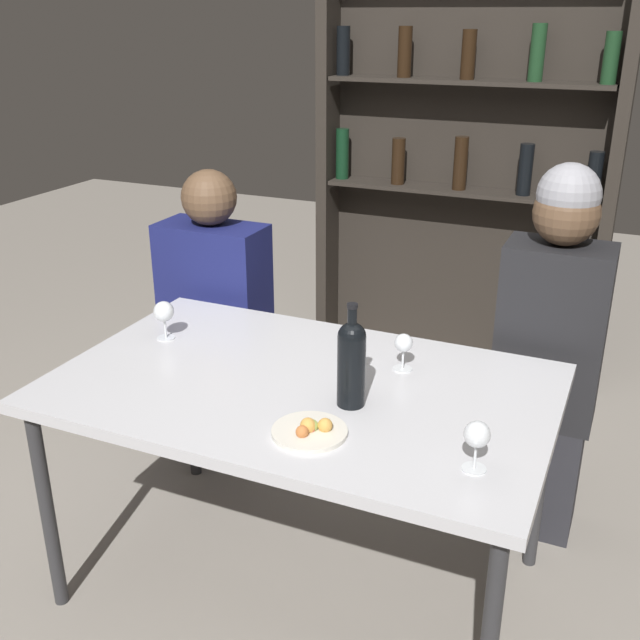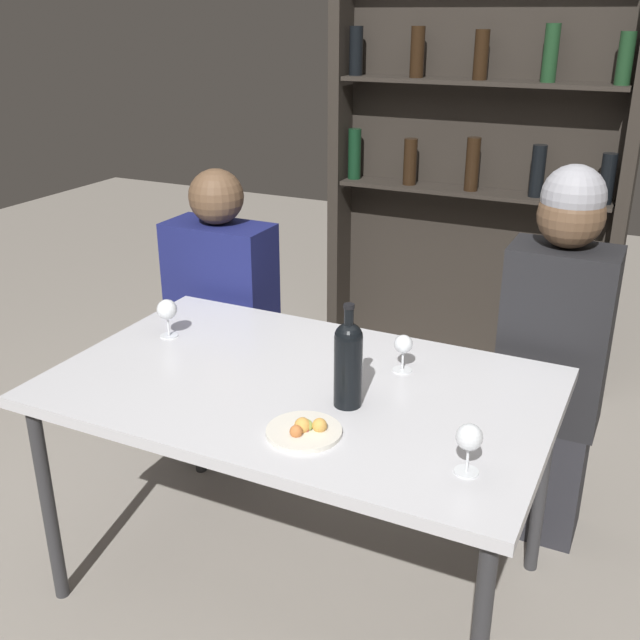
% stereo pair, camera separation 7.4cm
% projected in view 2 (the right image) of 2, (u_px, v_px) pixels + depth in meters
% --- Properties ---
extents(ground_plane, '(10.00, 10.00, 0.00)m').
position_uv_depth(ground_plane, '(302.00, 580.00, 2.52)').
color(ground_plane, gray).
extents(dining_table, '(1.48, 0.92, 0.75)m').
position_uv_depth(dining_table, '(300.00, 399.00, 2.26)').
color(dining_table, silver).
rests_on(dining_table, ground_plane).
extents(wine_rack_wall, '(1.49, 0.21, 2.26)m').
position_uv_depth(wine_rack_wall, '(477.00, 146.00, 3.66)').
color(wine_rack_wall, '#28231E').
rests_on(wine_rack_wall, ground_plane).
extents(wine_bottle, '(0.08, 0.08, 0.30)m').
position_uv_depth(wine_bottle, '(348.00, 360.00, 2.06)').
color(wine_bottle, black).
rests_on(wine_bottle, dining_table).
extents(wine_glass_0, '(0.06, 0.06, 0.12)m').
position_uv_depth(wine_glass_0, '(403.00, 346.00, 2.28)').
color(wine_glass_0, silver).
rests_on(wine_glass_0, dining_table).
extents(wine_glass_1, '(0.07, 0.07, 0.13)m').
position_uv_depth(wine_glass_1, '(167.00, 311.00, 2.52)').
color(wine_glass_1, silver).
rests_on(wine_glass_1, dining_table).
extents(wine_glass_2, '(0.07, 0.07, 0.13)m').
position_uv_depth(wine_glass_2, '(469.00, 439.00, 1.76)').
color(wine_glass_2, silver).
rests_on(wine_glass_2, dining_table).
extents(food_plate_0, '(0.20, 0.20, 0.05)m').
position_uv_depth(food_plate_0, '(305.00, 430.00, 1.96)').
color(food_plate_0, silver).
rests_on(food_plate_0, dining_table).
extents(seated_person_left, '(0.43, 0.22, 1.22)m').
position_uv_depth(seated_person_left, '(223.00, 324.00, 3.11)').
color(seated_person_left, '#26262B').
rests_on(seated_person_left, ground_plane).
extents(seated_person_right, '(0.35, 0.22, 1.34)m').
position_uv_depth(seated_person_right, '(552.00, 362.00, 2.54)').
color(seated_person_right, '#26262B').
rests_on(seated_person_right, ground_plane).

